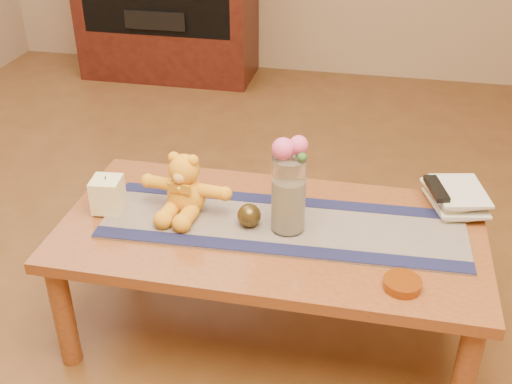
% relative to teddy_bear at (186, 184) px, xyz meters
% --- Properties ---
extents(floor, '(5.50, 5.50, 0.00)m').
position_rel_teddy_bear_xyz_m(floor, '(0.30, -0.03, -0.56)').
color(floor, '#573418').
rests_on(floor, ground).
extents(coffee_table_top, '(1.40, 0.70, 0.04)m').
position_rel_teddy_bear_xyz_m(coffee_table_top, '(0.30, -0.03, -0.13)').
color(coffee_table_top, brown).
rests_on(coffee_table_top, floor).
extents(table_leg_fl, '(0.07, 0.07, 0.41)m').
position_rel_teddy_bear_xyz_m(table_leg_fl, '(-0.34, -0.32, -0.36)').
color(table_leg_fl, brown).
rests_on(table_leg_fl, floor).
extents(table_leg_fr, '(0.07, 0.07, 0.41)m').
position_rel_teddy_bear_xyz_m(table_leg_fr, '(0.94, -0.32, -0.36)').
color(table_leg_fr, brown).
rests_on(table_leg_fr, floor).
extents(table_leg_bl, '(0.07, 0.07, 0.41)m').
position_rel_teddy_bear_xyz_m(table_leg_bl, '(-0.34, 0.26, -0.36)').
color(table_leg_bl, brown).
rests_on(table_leg_bl, floor).
extents(table_leg_br, '(0.07, 0.07, 0.41)m').
position_rel_teddy_bear_xyz_m(table_leg_br, '(0.94, 0.26, -0.36)').
color(table_leg_br, brown).
rests_on(table_leg_br, floor).
extents(persian_runner, '(1.21, 0.40, 0.01)m').
position_rel_teddy_bear_xyz_m(persian_runner, '(0.34, -0.02, -0.11)').
color(persian_runner, '#191946').
rests_on(persian_runner, coffee_table_top).
extents(runner_border_near, '(1.20, 0.11, 0.00)m').
position_rel_teddy_bear_xyz_m(runner_border_near, '(0.34, -0.16, -0.10)').
color(runner_border_near, '#161842').
rests_on(runner_border_near, persian_runner).
extents(runner_border_far, '(1.20, 0.11, 0.00)m').
position_rel_teddy_bear_xyz_m(runner_border_far, '(0.33, 0.13, -0.10)').
color(runner_border_far, '#161842').
rests_on(runner_border_far, persian_runner).
extents(teddy_bear, '(0.33, 0.28, 0.21)m').
position_rel_teddy_bear_xyz_m(teddy_bear, '(0.00, 0.00, 0.00)').
color(teddy_bear, orange).
rests_on(teddy_bear, persian_runner).
extents(pillar_candle, '(0.11, 0.11, 0.12)m').
position_rel_teddy_bear_xyz_m(pillar_candle, '(-0.26, -0.05, -0.04)').
color(pillar_candle, '#FCF3B9').
rests_on(pillar_candle, persian_runner).
extents(candle_wick, '(0.00, 0.00, 0.01)m').
position_rel_teddy_bear_xyz_m(candle_wick, '(-0.26, -0.05, 0.02)').
color(candle_wick, black).
rests_on(candle_wick, pillar_candle).
extents(glass_vase, '(0.11, 0.11, 0.26)m').
position_rel_teddy_bear_xyz_m(glass_vase, '(0.36, -0.04, 0.03)').
color(glass_vase, silver).
rests_on(glass_vase, persian_runner).
extents(potpourri_fill, '(0.09, 0.09, 0.18)m').
position_rel_teddy_bear_xyz_m(potpourri_fill, '(0.36, -0.04, -0.01)').
color(potpourri_fill, beige).
rests_on(potpourri_fill, glass_vase).
extents(rose_left, '(0.07, 0.07, 0.07)m').
position_rel_teddy_bear_xyz_m(rose_left, '(0.34, -0.05, 0.19)').
color(rose_left, '#E75191').
rests_on(rose_left, glass_vase).
extents(rose_right, '(0.06, 0.06, 0.06)m').
position_rel_teddy_bear_xyz_m(rose_right, '(0.38, -0.04, 0.20)').
color(rose_right, '#E75191').
rests_on(rose_right, glass_vase).
extents(blue_flower_back, '(0.04, 0.04, 0.04)m').
position_rel_teddy_bear_xyz_m(blue_flower_back, '(0.37, -0.01, 0.18)').
color(blue_flower_back, '#4A4AA1').
rests_on(blue_flower_back, glass_vase).
extents(blue_flower_side, '(0.04, 0.04, 0.04)m').
position_rel_teddy_bear_xyz_m(blue_flower_side, '(0.33, -0.02, 0.18)').
color(blue_flower_side, '#4A4AA1').
rests_on(blue_flower_side, glass_vase).
extents(leaf_sprig, '(0.03, 0.03, 0.03)m').
position_rel_teddy_bear_xyz_m(leaf_sprig, '(0.40, -0.06, 0.17)').
color(leaf_sprig, '#33662D').
rests_on(leaf_sprig, glass_vase).
extents(bronze_ball, '(0.08, 0.08, 0.08)m').
position_rel_teddy_bear_xyz_m(bronze_ball, '(0.23, -0.05, -0.06)').
color(bronze_ball, '#453717').
rests_on(bronze_ball, persian_runner).
extents(book_bottom, '(0.23, 0.26, 0.02)m').
position_rel_teddy_bear_xyz_m(book_bottom, '(0.83, 0.20, -0.10)').
color(book_bottom, beige).
rests_on(book_bottom, coffee_table_top).
extents(book_lower, '(0.20, 0.25, 0.02)m').
position_rel_teddy_bear_xyz_m(book_lower, '(0.83, 0.19, -0.08)').
color(book_lower, beige).
rests_on(book_lower, book_bottom).
extents(book_upper, '(0.24, 0.27, 0.02)m').
position_rel_teddy_bear_xyz_m(book_upper, '(0.82, 0.20, -0.06)').
color(book_upper, beige).
rests_on(book_upper, book_lower).
extents(book_top, '(0.21, 0.25, 0.02)m').
position_rel_teddy_bear_xyz_m(book_top, '(0.83, 0.20, -0.04)').
color(book_top, beige).
rests_on(book_top, book_upper).
extents(tv_remote, '(0.09, 0.17, 0.02)m').
position_rel_teddy_bear_xyz_m(tv_remote, '(0.83, 0.19, -0.03)').
color(tv_remote, black).
rests_on(tv_remote, book_top).
extents(amber_dish, '(0.11, 0.11, 0.03)m').
position_rel_teddy_bear_xyz_m(amber_dish, '(0.73, -0.26, -0.10)').
color(amber_dish, '#BF5914').
rests_on(amber_dish, coffee_table_top).
extents(stereo_lower, '(0.42, 0.28, 0.12)m').
position_rel_teddy_bear_xyz_m(stereo_lower, '(-0.90, 2.32, -0.10)').
color(stereo_lower, black).
rests_on(stereo_lower, media_cabinet).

